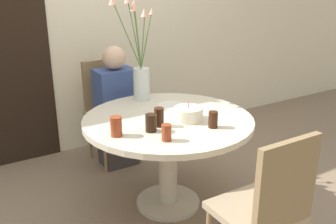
% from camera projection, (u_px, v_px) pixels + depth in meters
% --- Properties ---
extents(ground_plane, '(16.00, 16.00, 0.00)m').
position_uv_depth(ground_plane, '(168.00, 203.00, 2.85)').
color(ground_plane, '#7A6651').
extents(wall_back, '(8.00, 0.05, 2.60)m').
position_uv_depth(wall_back, '(92.00, 15.00, 3.51)').
color(wall_back, beige).
rests_on(wall_back, ground_plane).
extents(dining_table, '(1.19, 1.19, 0.70)m').
position_uv_depth(dining_table, '(168.00, 135.00, 2.66)').
color(dining_table, beige).
rests_on(dining_table, ground_plane).
extents(chair_left_flank, '(0.42, 0.42, 0.93)m').
position_uv_depth(chair_left_flank, '(109.00, 104.00, 3.43)').
color(chair_left_flank, '#9E896B').
rests_on(chair_left_flank, ground_plane).
extents(chair_right_flank, '(0.40, 0.40, 0.93)m').
position_uv_depth(chair_right_flank, '(267.00, 206.00, 1.89)').
color(chair_right_flank, '#9E896B').
rests_on(chair_right_flank, ground_plane).
extents(birthday_cake, '(0.20, 0.20, 0.14)m').
position_uv_depth(birthday_cake, '(189.00, 114.00, 2.55)').
color(birthday_cake, white).
rests_on(birthday_cake, dining_table).
extents(flower_vase, '(0.30, 0.32, 0.81)m').
position_uv_depth(flower_vase, '(140.00, 70.00, 2.92)').
color(flower_vase, silver).
rests_on(flower_vase, dining_table).
extents(side_plate, '(0.22, 0.22, 0.01)m').
position_uv_depth(side_plate, '(172.00, 106.00, 2.85)').
color(side_plate, silver).
rests_on(side_plate, dining_table).
extents(drink_glass_0, '(0.06, 0.06, 0.10)m').
position_uv_depth(drink_glass_0, '(167.00, 133.00, 2.22)').
color(drink_glass_0, maroon).
rests_on(drink_glass_0, dining_table).
extents(drink_glass_1, '(0.07, 0.07, 0.12)m').
position_uv_depth(drink_glass_1, '(116.00, 126.00, 2.29)').
color(drink_glass_1, maroon).
rests_on(drink_glass_1, dining_table).
extents(drink_glass_2, '(0.06, 0.06, 0.11)m').
position_uv_depth(drink_glass_2, '(213.00, 120.00, 2.42)').
color(drink_glass_2, '#33190C').
rests_on(drink_glass_2, dining_table).
extents(drink_glass_3, '(0.06, 0.06, 0.13)m').
position_uv_depth(drink_glass_3, '(159.00, 117.00, 2.44)').
color(drink_glass_3, '#33190C').
rests_on(drink_glass_3, dining_table).
extents(drink_glass_4, '(0.07, 0.07, 0.11)m').
position_uv_depth(drink_glass_4, '(151.00, 123.00, 2.36)').
color(drink_glass_4, black).
rests_on(drink_glass_4, dining_table).
extents(person_boy, '(0.34, 0.24, 1.09)m').
position_uv_depth(person_boy, '(117.00, 111.00, 3.31)').
color(person_boy, '#383333').
rests_on(person_boy, ground_plane).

